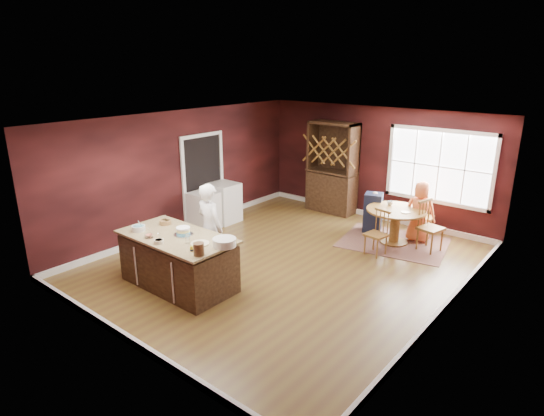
{
  "coord_description": "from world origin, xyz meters",
  "views": [
    {
      "loc": [
        4.85,
        -6.38,
        3.69
      ],
      "look_at": [
        -0.34,
        -0.06,
        1.05
      ],
      "focal_mm": 30.0,
      "sensor_mm": 36.0,
      "label": 1
    }
  ],
  "objects_px": {
    "toddler": "(372,196)",
    "hutch": "(332,168)",
    "dining_table": "(395,219)",
    "chair_south": "(376,233)",
    "layer_cake": "(183,231)",
    "chair_north": "(424,215)",
    "seated_woman": "(420,212)",
    "washer": "(204,211)",
    "dryer": "(224,202)",
    "kitchen_island": "(178,262)",
    "chair_east": "(431,226)",
    "high_chair": "(373,212)",
    "baker": "(210,228)"
  },
  "relations": [
    {
      "from": "chair_north",
      "to": "hutch",
      "type": "bearing_deg",
      "value": -12.25
    },
    {
      "from": "layer_cake",
      "to": "chair_north",
      "type": "bearing_deg",
      "value": 65.17
    },
    {
      "from": "chair_east",
      "to": "toddler",
      "type": "bearing_deg",
      "value": 93.05
    },
    {
      "from": "dining_table",
      "to": "chair_south",
      "type": "distance_m",
      "value": 0.81
    },
    {
      "from": "hutch",
      "to": "chair_north",
      "type": "bearing_deg",
      "value": -4.2
    },
    {
      "from": "chair_east",
      "to": "dryer",
      "type": "xyz_separation_m",
      "value": [
        -4.51,
        -1.38,
        -0.06
      ]
    },
    {
      "from": "washer",
      "to": "dryer",
      "type": "xyz_separation_m",
      "value": [
        0.0,
        0.64,
        0.04
      ]
    },
    {
      "from": "hutch",
      "to": "high_chair",
      "type": "bearing_deg",
      "value": -23.63
    },
    {
      "from": "seated_woman",
      "to": "washer",
      "type": "distance_m",
      "value": 4.77
    },
    {
      "from": "seated_woman",
      "to": "high_chair",
      "type": "height_order",
      "value": "seated_woman"
    },
    {
      "from": "seated_woman",
      "to": "kitchen_island",
      "type": "bearing_deg",
      "value": 49.12
    },
    {
      "from": "chair_east",
      "to": "dryer",
      "type": "distance_m",
      "value": 4.72
    },
    {
      "from": "toddler",
      "to": "seated_woman",
      "type": "bearing_deg",
      "value": 4.7
    },
    {
      "from": "baker",
      "to": "chair_south",
      "type": "height_order",
      "value": "baker"
    },
    {
      "from": "chair_east",
      "to": "hutch",
      "type": "height_order",
      "value": "hutch"
    },
    {
      "from": "baker",
      "to": "kitchen_island",
      "type": "bearing_deg",
      "value": 95.98
    },
    {
      "from": "chair_east",
      "to": "kitchen_island",
      "type": "bearing_deg",
      "value": 160.79
    },
    {
      "from": "chair_north",
      "to": "seated_woman",
      "type": "relative_size",
      "value": 0.72
    },
    {
      "from": "dining_table",
      "to": "washer",
      "type": "xyz_separation_m",
      "value": [
        -3.78,
        -1.95,
        -0.11
      ]
    },
    {
      "from": "chair_south",
      "to": "washer",
      "type": "distance_m",
      "value": 3.93
    },
    {
      "from": "chair_east",
      "to": "chair_north",
      "type": "distance_m",
      "value": 0.86
    },
    {
      "from": "seated_woman",
      "to": "washer",
      "type": "relative_size",
      "value": 1.54
    },
    {
      "from": "high_chair",
      "to": "washer",
      "type": "distance_m",
      "value": 3.84
    },
    {
      "from": "chair_east",
      "to": "dryer",
      "type": "relative_size",
      "value": 1.12
    },
    {
      "from": "layer_cake",
      "to": "chair_east",
      "type": "bearing_deg",
      "value": 56.93
    },
    {
      "from": "high_chair",
      "to": "dryer",
      "type": "distance_m",
      "value": 3.5
    },
    {
      "from": "dryer",
      "to": "toddler",
      "type": "bearing_deg",
      "value": 28.76
    },
    {
      "from": "chair_north",
      "to": "kitchen_island",
      "type": "bearing_deg",
      "value": 56.97
    },
    {
      "from": "layer_cake",
      "to": "hutch",
      "type": "distance_m",
      "value": 5.06
    },
    {
      "from": "dining_table",
      "to": "chair_north",
      "type": "distance_m",
      "value": 0.86
    },
    {
      "from": "toddler",
      "to": "hutch",
      "type": "height_order",
      "value": "hutch"
    },
    {
      "from": "toddler",
      "to": "hutch",
      "type": "relative_size",
      "value": 0.11
    },
    {
      "from": "layer_cake",
      "to": "seated_woman",
      "type": "distance_m",
      "value": 5.06
    },
    {
      "from": "hutch",
      "to": "dryer",
      "type": "xyz_separation_m",
      "value": [
        -1.57,
        -2.3,
        -0.67
      ]
    },
    {
      "from": "baker",
      "to": "high_chair",
      "type": "xyz_separation_m",
      "value": [
        1.32,
        3.73,
        -0.37
      ]
    },
    {
      "from": "kitchen_island",
      "to": "chair_south",
      "type": "xyz_separation_m",
      "value": [
        1.99,
        3.35,
        0.02
      ]
    },
    {
      "from": "layer_cake",
      "to": "high_chair",
      "type": "distance_m",
      "value": 4.59
    },
    {
      "from": "kitchen_island",
      "to": "chair_north",
      "type": "distance_m",
      "value": 5.47
    },
    {
      "from": "dryer",
      "to": "hutch",
      "type": "bearing_deg",
      "value": 55.73
    },
    {
      "from": "chair_south",
      "to": "seated_woman",
      "type": "xyz_separation_m",
      "value": [
        0.36,
        1.25,
        0.2
      ]
    },
    {
      "from": "kitchen_island",
      "to": "chair_north",
      "type": "height_order",
      "value": "chair_north"
    },
    {
      "from": "chair_north",
      "to": "high_chair",
      "type": "xyz_separation_m",
      "value": [
        -0.98,
        -0.48,
        -0.01
      ]
    },
    {
      "from": "kitchen_island",
      "to": "chair_east",
      "type": "height_order",
      "value": "chair_east"
    },
    {
      "from": "chair_south",
      "to": "dining_table",
      "type": "bearing_deg",
      "value": 97.18
    },
    {
      "from": "kitchen_island",
      "to": "toddler",
      "type": "height_order",
      "value": "toddler"
    },
    {
      "from": "dining_table",
      "to": "seated_woman",
      "type": "height_order",
      "value": "seated_woman"
    },
    {
      "from": "chair_south",
      "to": "dryer",
      "type": "distance_m",
      "value": 3.79
    },
    {
      "from": "washer",
      "to": "chair_east",
      "type": "bearing_deg",
      "value": 24.12
    },
    {
      "from": "seated_woman",
      "to": "high_chair",
      "type": "distance_m",
      "value": 1.05
    },
    {
      "from": "dining_table",
      "to": "layer_cake",
      "type": "xyz_separation_m",
      "value": [
        -1.95,
        -4.06,
        0.45
      ]
    }
  ]
}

